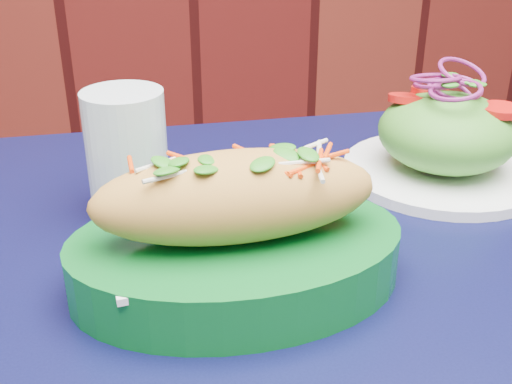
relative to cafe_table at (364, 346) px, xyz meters
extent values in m
cube|color=black|center=(0.00, 0.00, 0.07)|extent=(0.84, 0.84, 0.03)
cylinder|color=black|center=(0.35, 0.31, -0.30)|extent=(0.04, 0.04, 0.72)
cube|color=white|center=(-0.12, 0.01, 0.13)|extent=(0.22, 0.13, 0.01)
ellipsoid|color=gold|center=(-0.12, 0.01, 0.17)|extent=(0.23, 0.10, 0.07)
cylinder|color=white|center=(0.16, 0.16, 0.09)|extent=(0.23, 0.23, 0.01)
ellipsoid|color=#4C992D|center=(0.16, 0.16, 0.14)|extent=(0.15, 0.15, 0.09)
cylinder|color=red|center=(0.20, 0.13, 0.18)|extent=(0.05, 0.05, 0.01)
cylinder|color=red|center=(0.12, 0.19, 0.18)|extent=(0.05, 0.05, 0.01)
cylinder|color=red|center=(0.16, 0.21, 0.18)|extent=(0.05, 0.05, 0.01)
torus|color=#801C65|center=(0.16, 0.16, 0.19)|extent=(0.06, 0.06, 0.01)
torus|color=#801C65|center=(0.16, 0.16, 0.19)|extent=(0.06, 0.06, 0.01)
torus|color=#801C65|center=(0.16, 0.16, 0.20)|extent=(0.06, 0.06, 0.01)
torus|color=#801C65|center=(0.16, 0.16, 0.20)|extent=(0.06, 0.06, 0.01)
torus|color=#801C65|center=(0.16, 0.16, 0.21)|extent=(0.06, 0.06, 0.01)
torus|color=#801C65|center=(0.16, 0.16, 0.21)|extent=(0.06, 0.06, 0.01)
cylinder|color=silver|center=(-0.20, 0.16, 0.15)|extent=(0.08, 0.08, 0.13)
camera|label=1|loc=(-0.22, -0.44, 0.40)|focal=45.00mm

